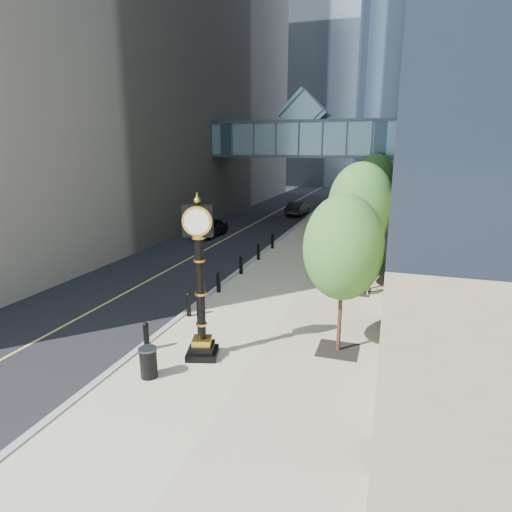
{
  "coord_description": "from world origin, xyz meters",
  "views": [
    {
      "loc": [
        5.05,
        -10.73,
        6.91
      ],
      "look_at": [
        -0.56,
        6.67,
        2.2
      ],
      "focal_mm": 30.0,
      "sensor_mm": 36.0,
      "label": 1
    }
  ],
  "objects_px": {
    "street_clock": "(200,291)",
    "pedestrian": "(366,278)",
    "trash_bin": "(149,363)",
    "car_near": "(210,228)",
    "car_far": "(298,208)"
  },
  "relations": [
    {
      "from": "pedestrian",
      "to": "car_near",
      "type": "bearing_deg",
      "value": -16.32
    },
    {
      "from": "pedestrian",
      "to": "car_near",
      "type": "distance_m",
      "value": 16.31
    },
    {
      "from": "street_clock",
      "to": "car_near",
      "type": "bearing_deg",
      "value": 97.55
    },
    {
      "from": "street_clock",
      "to": "trash_bin",
      "type": "distance_m",
      "value": 2.72
    },
    {
      "from": "street_clock",
      "to": "pedestrian",
      "type": "xyz_separation_m",
      "value": [
        4.74,
        8.08,
        -1.52
      ]
    },
    {
      "from": "trash_bin",
      "to": "car_near",
      "type": "relative_size",
      "value": 0.23
    },
    {
      "from": "pedestrian",
      "to": "car_far",
      "type": "xyz_separation_m",
      "value": [
        -8.36,
        22.98,
        -0.15
      ]
    },
    {
      "from": "street_clock",
      "to": "trash_bin",
      "type": "relative_size",
      "value": 5.93
    },
    {
      "from": "street_clock",
      "to": "trash_bin",
      "type": "xyz_separation_m",
      "value": [
        -1.0,
        -1.7,
        -1.87
      ]
    },
    {
      "from": "trash_bin",
      "to": "pedestrian",
      "type": "distance_m",
      "value": 11.35
    },
    {
      "from": "street_clock",
      "to": "pedestrian",
      "type": "distance_m",
      "value": 9.49
    },
    {
      "from": "street_clock",
      "to": "car_near",
      "type": "relative_size",
      "value": 1.34
    },
    {
      "from": "street_clock",
      "to": "pedestrian",
      "type": "relative_size",
      "value": 3.34
    },
    {
      "from": "car_far",
      "to": "street_clock",
      "type": "bearing_deg",
      "value": 101.12
    },
    {
      "from": "street_clock",
      "to": "pedestrian",
      "type": "height_order",
      "value": "street_clock"
    }
  ]
}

